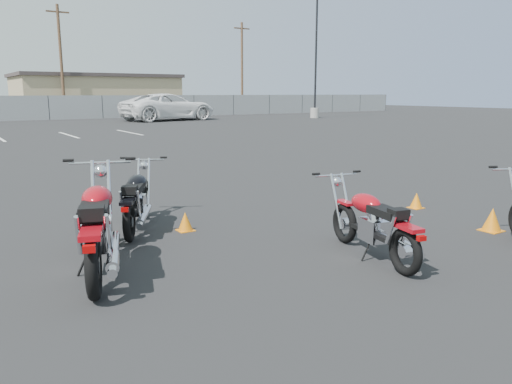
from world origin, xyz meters
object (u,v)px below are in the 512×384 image
motorcycle_second_black (137,200)px  motorcycle_front_red (98,226)px  white_van (168,99)px  motorcycle_third_red (373,224)px

motorcycle_second_black → motorcycle_front_red: bearing=-123.0°
white_van → motorcycle_front_red: bearing=147.5°
motorcycle_front_red → white_van: white_van is taller
motorcycle_third_red → white_van: (10.35, 30.49, 1.11)m
motorcycle_front_red → motorcycle_second_black: bearing=57.0°
white_van → motorcycle_third_red: bearing=153.4°
motorcycle_third_red → white_van: 32.22m
motorcycle_front_red → motorcycle_second_black: motorcycle_front_red is taller
motorcycle_front_red → white_van: bearing=65.4°
motorcycle_front_red → motorcycle_third_red: 3.26m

